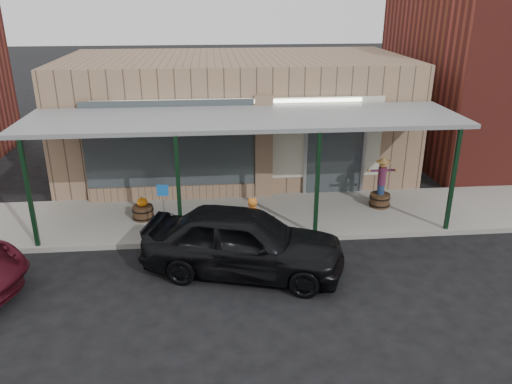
{
  "coord_description": "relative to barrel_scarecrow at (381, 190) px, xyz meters",
  "views": [
    {
      "loc": [
        -0.92,
        -9.86,
        6.2
      ],
      "look_at": [
        0.23,
        2.6,
        1.25
      ],
      "focal_mm": 35.0,
      "sensor_mm": 36.0,
      "label": 1
    }
  ],
  "objects": [
    {
      "name": "barrel_pumpkin",
      "position": [
        -7.12,
        -0.29,
        -0.28
      ],
      "size": [
        0.78,
        0.78,
        0.7
      ],
      "rotation": [
        0.0,
        0.0,
        -0.44
      ],
      "color": "brown",
      "rests_on": "sidewalk"
    },
    {
      "name": "handicap_sign",
      "position": [
        -6.4,
        -1.46,
        0.42
      ],
      "size": [
        0.31,
        0.04,
        1.47
      ],
      "rotation": [
        0.0,
        0.0,
        -0.08
      ],
      "color": "gray",
      "rests_on": "sidewalk"
    },
    {
      "name": "sidewalk",
      "position": [
        -4.16,
        -0.26,
        -0.6
      ],
      "size": [
        40.0,
        3.2,
        0.15
      ],
      "primitive_type": "cube",
      "color": "gray",
      "rests_on": "ground"
    },
    {
      "name": "awning",
      "position": [
        -4.16,
        -0.3,
        2.33
      ],
      "size": [
        12.0,
        3.0,
        3.04
      ],
      "color": "gray",
      "rests_on": "ground"
    },
    {
      "name": "barrel_scarecrow",
      "position": [
        0.0,
        0.0,
        0.0
      ],
      "size": [
        0.95,
        0.65,
        1.56
      ],
      "rotation": [
        0.0,
        0.0,
        0.08
      ],
      "color": "brown",
      "rests_on": "sidewalk"
    },
    {
      "name": "block_buildings_near",
      "position": [
        -2.16,
        5.34,
        3.09
      ],
      "size": [
        61.0,
        8.0,
        8.0
      ],
      "color": "maroon",
      "rests_on": "ground"
    },
    {
      "name": "parked_sedan",
      "position": [
        -4.41,
        -3.25,
        0.13
      ],
      "size": [
        5.08,
        3.14,
        1.61
      ],
      "rotation": [
        0.0,
        0.0,
        1.29
      ],
      "color": "black",
      "rests_on": "ground"
    },
    {
      "name": "ground",
      "position": [
        -4.16,
        -3.86,
        -0.68
      ],
      "size": [
        120.0,
        120.0,
        0.0
      ],
      "primitive_type": "plane",
      "color": "black",
      "rests_on": "ground"
    },
    {
      "name": "storefront",
      "position": [
        -4.16,
        4.3,
        1.41
      ],
      "size": [
        12.0,
        6.25,
        4.2
      ],
      "color": "#8B6D55",
      "rests_on": "ground"
    }
  ]
}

